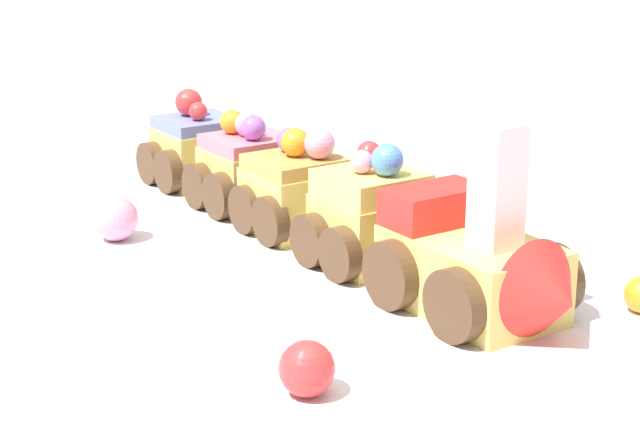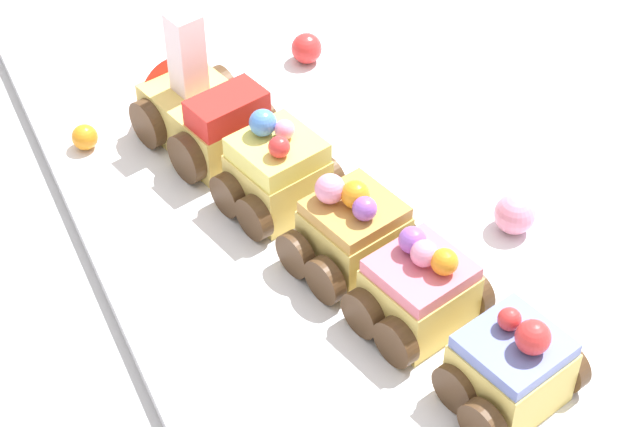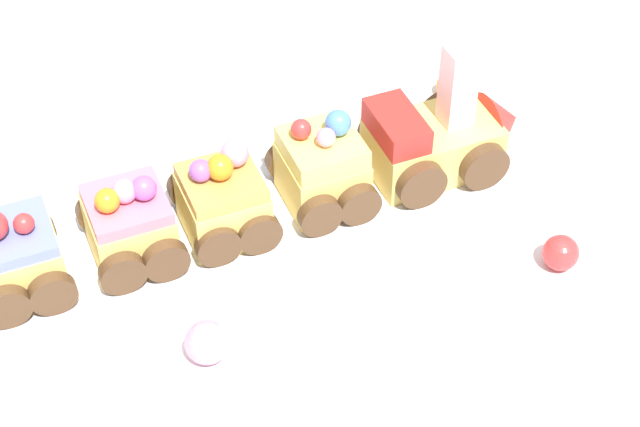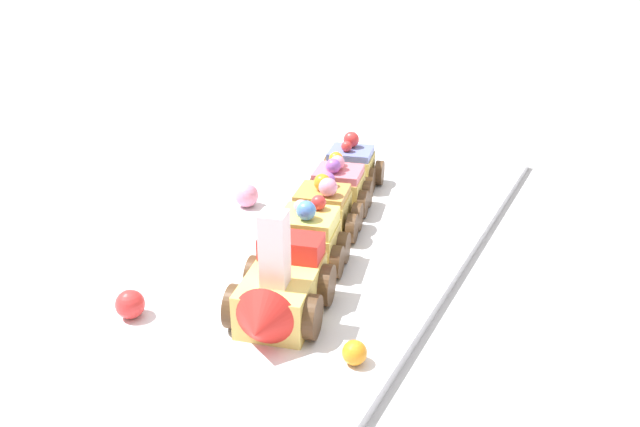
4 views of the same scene
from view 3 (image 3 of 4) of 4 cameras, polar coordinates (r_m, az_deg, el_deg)
name	(u,v)px [view 3 (image 3 of 4)]	position (r m, az deg, el deg)	size (l,w,h in m)	color
ground_plane	(275,236)	(0.79, -2.41, -1.18)	(10.00, 10.00, 0.00)	#B2B2B7
display_board	(275,230)	(0.79, -2.42, -0.88)	(0.78, 0.32, 0.01)	white
cake_train_locomotive	(444,136)	(0.82, 6.61, 4.11)	(0.13, 0.10, 0.11)	#EACC66
cake_car_lemon	(322,169)	(0.78, 0.13, 2.36)	(0.08, 0.09, 0.08)	#EACC66
cake_car_caramel	(223,199)	(0.77, -5.20, 0.79)	(0.08, 0.09, 0.07)	#EACC66
cake_car_strawberry	(130,226)	(0.76, -10.09, -0.64)	(0.08, 0.09, 0.07)	#EACC66
cake_car_blueberry	(17,258)	(0.75, -15.85, -2.29)	(0.08, 0.09, 0.07)	#EACC66
gumball_orange	(448,86)	(0.90, 6.84, 6.79)	(0.02, 0.02, 0.02)	orange
gumball_pink	(207,342)	(0.69, -6.05, -6.85)	(0.03, 0.03, 0.03)	pink
gumball_red	(561,253)	(0.76, 12.71, -2.06)	(0.03, 0.03, 0.03)	red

